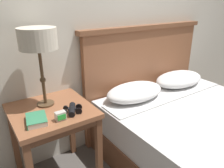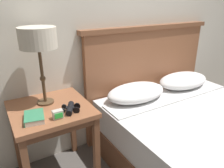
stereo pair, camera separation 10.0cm
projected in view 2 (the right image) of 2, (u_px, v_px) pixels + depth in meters
name	position (u px, v px, depth m)	size (l,w,h in m)	color
wall_back	(108.00, 14.00, 2.01)	(8.00, 0.06, 2.60)	beige
nightstand	(51.00, 117.00, 1.68)	(0.58, 0.58, 0.67)	brown
bed	(204.00, 139.00, 1.89)	(1.56, 1.81, 1.18)	brown
table_lamp	(38.00, 40.00, 1.54)	(0.27, 0.27, 0.58)	#4C3823
book_on_nightstand	(34.00, 117.00, 1.47)	(0.16, 0.20, 0.04)	silver
binoculars_pair	(70.00, 108.00, 1.58)	(0.16, 0.16, 0.05)	black
alarm_clock	(58.00, 114.00, 1.48)	(0.07, 0.05, 0.06)	#B7B2A8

